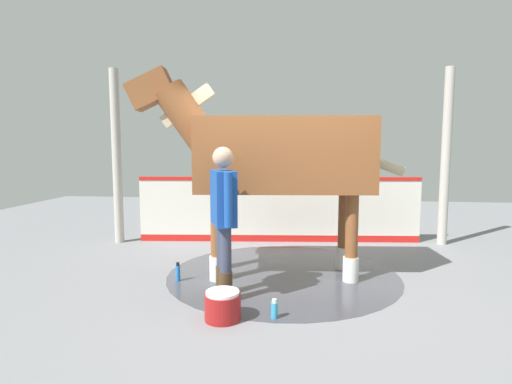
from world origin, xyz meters
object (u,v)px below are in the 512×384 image
object	(u,v)px
handler	(223,212)
wash_bucket	(223,306)
horse	(275,157)
bottle_shampoo	(274,309)
bottle_spray	(178,272)

from	to	relation	value
handler	wash_bucket	size ratio (longest dim) A/B	4.71
horse	wash_bucket	world-z (taller)	horse
bottle_shampoo	wash_bucket	bearing A→B (deg)	-79.81
horse	bottle_spray	world-z (taller)	horse
wash_bucket	bottle_spray	distance (m)	1.34
horse	handler	size ratio (longest dim) A/B	2.12
wash_bucket	bottle_shampoo	distance (m)	0.52
bottle_shampoo	bottle_spray	world-z (taller)	bottle_spray
horse	bottle_spray	size ratio (longest dim) A/B	14.78
bottle_spray	horse	bearing A→B (deg)	109.34
wash_bucket	bottle_spray	world-z (taller)	wash_bucket
handler	horse	bearing A→B (deg)	40.84
handler	bottle_shampoo	xyz separation A→B (m)	(0.48, 0.60, -0.90)
handler	bottle_spray	distance (m)	1.23
horse	handler	distance (m)	1.21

